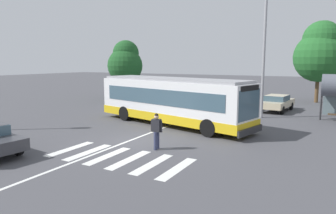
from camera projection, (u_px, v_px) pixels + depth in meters
name	position (u px, v px, depth m)	size (l,w,h in m)	color
ground_plane	(135.00, 142.00, 15.93)	(160.00, 160.00, 0.00)	#47474C
city_transit_bus	(172.00, 101.00, 20.12)	(11.65, 5.25, 3.06)	black
pedestrian_crossing_street	(157.00, 129.00, 14.44)	(0.58, 0.41, 1.72)	#333856
parked_car_teal	(164.00, 95.00, 31.08)	(2.12, 4.61, 1.35)	black
parked_car_silver	(186.00, 97.00, 29.51)	(2.12, 4.61, 1.35)	black
parked_car_blue	(217.00, 98.00, 28.65)	(2.17, 4.63, 1.35)	black
parked_car_white	(244.00, 100.00, 27.23)	(2.24, 4.65, 1.35)	black
parked_car_champagne	(277.00, 102.00, 25.76)	(2.31, 4.68, 1.35)	black
twin_arm_street_lamp	(265.00, 33.00, 21.94)	(4.74, 0.32, 10.11)	#939399
background_tree_left	(125.00, 62.00, 33.86)	(3.83, 3.83, 6.44)	brown
background_tree_right	(320.00, 52.00, 30.64)	(4.94, 4.94, 8.12)	brown
crosswalk_painted_stripes	(118.00, 158.00, 13.28)	(6.16, 2.80, 0.01)	silver
lane_center_line	(149.00, 133.00, 17.84)	(0.16, 24.00, 0.01)	silver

